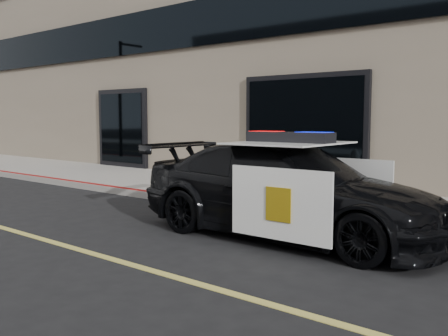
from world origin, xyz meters
The scene contains 4 objects.
ground centered at (0.00, 0.00, 0.00)m, with size 120.00×120.00×0.00m, color black.
sidewalk_n centered at (0.00, 5.25, 0.07)m, with size 60.00×3.50×0.15m, color gray.
police_car centered at (1.40, 2.50, 0.71)m, with size 2.32×4.93×1.59m.
fire_hydrant centered at (-0.65, 4.52, 0.52)m, with size 0.35×0.49×0.78m.
Camera 1 is at (5.39, -3.85, 1.79)m, focal length 40.00 mm.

